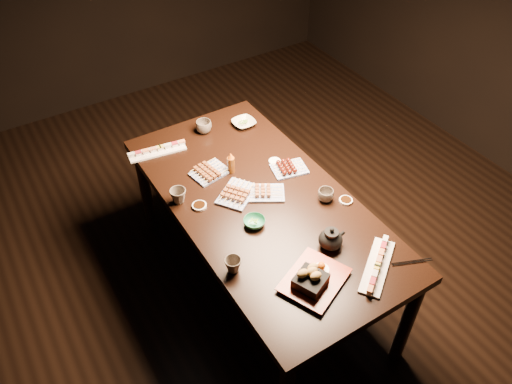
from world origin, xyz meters
TOP-DOWN VIEW (x-y plane):
  - ground at (0.00, 0.00)m, footprint 5.00×5.00m
  - dining_table at (-0.31, -0.14)m, footprint 1.03×1.86m
  - sushi_platter_near at (-0.09, -0.84)m, footprint 0.35×0.29m
  - sushi_platter_far at (-0.63, 0.55)m, footprint 0.36×0.15m
  - yakitori_plate_center at (-0.41, -0.04)m, footprint 0.28×0.27m
  - yakitori_plate_right at (-0.26, -0.12)m, footprint 0.25×0.23m
  - yakitori_plate_left at (-0.45, 0.20)m, footprint 0.23×0.19m
  - tsukune_plate at (-0.04, -0.02)m, footprint 0.23×0.19m
  - edamame_bowl_green at (-0.44, -0.28)m, footprint 0.14×0.14m
  - edamame_bowl_cream at (-0.03, 0.51)m, footprint 0.15×0.15m
  - tempura_tray at (-0.40, -0.74)m, footprint 0.38×0.35m
  - teacup_near_left at (-0.69, -0.48)m, footprint 0.11×0.11m
  - teacup_mid_right at (-0.01, -0.33)m, footprint 0.11×0.11m
  - teacup_far_left at (-0.70, 0.08)m, footprint 0.12×0.12m
  - teacup_far_right at (-0.28, 0.58)m, footprint 0.11×0.11m
  - teapot at (-0.20, -0.61)m, footprint 0.16×0.16m
  - condiment_bottle at (-0.33, 0.15)m, footprint 0.05×0.05m
  - sauce_dish_west at (-0.63, -0.01)m, footprint 0.10×0.10m
  - sauce_dish_east at (-0.07, 0.09)m, footprint 0.07×0.07m
  - sauce_dish_se at (0.07, -0.40)m, footprint 0.09×0.09m
  - sauce_dish_nw at (-0.69, 0.55)m, footprint 0.08×0.08m
  - chopsticks_near at (-0.36, -0.76)m, footprint 0.22×0.11m
  - chopsticks_se at (0.07, -0.90)m, footprint 0.20×0.10m

SIDE VIEW (x-z plane):
  - ground at x=0.00m, z-range 0.00..0.00m
  - dining_table at x=-0.31m, z-range 0.00..0.75m
  - chopsticks_se at x=0.07m, z-range 0.75..0.76m
  - chopsticks_near at x=-0.36m, z-range 0.75..0.76m
  - sauce_dish_east at x=-0.07m, z-range 0.75..0.76m
  - sauce_dish_nw at x=-0.69m, z-range 0.75..0.76m
  - sauce_dish_se at x=0.07m, z-range 0.75..0.76m
  - sauce_dish_west at x=-0.63m, z-range 0.75..0.76m
  - edamame_bowl_cream at x=-0.03m, z-range 0.75..0.79m
  - edamame_bowl_green at x=-0.44m, z-range 0.75..0.79m
  - sushi_platter_far at x=-0.63m, z-range 0.75..0.79m
  - sushi_platter_near at x=-0.09m, z-range 0.75..0.79m
  - tsukune_plate at x=-0.04m, z-range 0.75..0.80m
  - yakitori_plate_right at x=-0.26m, z-range 0.75..0.80m
  - yakitori_plate_left at x=-0.45m, z-range 0.75..0.80m
  - yakitori_plate_center at x=-0.41m, z-range 0.75..0.81m
  - teacup_mid_right at x=-0.01m, z-range 0.75..0.82m
  - teacup_near_left at x=-0.69m, z-range 0.75..0.83m
  - teacup_far_right at x=-0.28m, z-range 0.75..0.83m
  - teacup_far_left at x=-0.70m, z-range 0.75..0.83m
  - tempura_tray at x=-0.40m, z-range 0.75..0.86m
  - teapot at x=-0.20m, z-range 0.75..0.87m
  - condiment_bottle at x=-0.33m, z-range 0.75..0.89m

